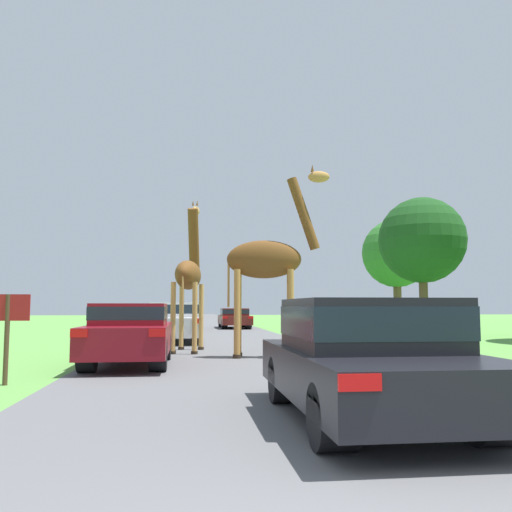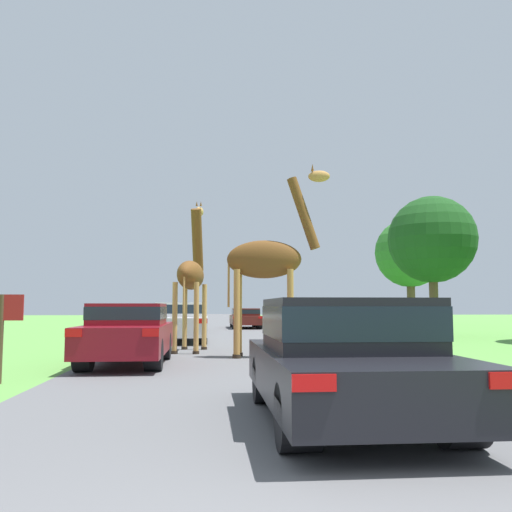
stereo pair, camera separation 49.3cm
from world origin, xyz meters
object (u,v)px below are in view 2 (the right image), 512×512
Objects in this scene: car_queue_right at (181,321)px; car_queue_left at (185,317)px; giraffe_companion at (192,273)px; car_far_ahead at (128,332)px; tree_right_cluster at (432,240)px; car_verge_right at (245,317)px; car_lead_maroon at (345,356)px; tree_centre_back at (410,253)px; giraffe_near_road at (269,262)px; sign_post at (1,321)px.

car_queue_right is 0.99× the size of car_queue_left.
giraffe_companion is 12.21m from car_queue_left.
tree_right_cluster is at bearing 42.82° from car_far_ahead.
car_verge_right is at bearing 88.62° from giraffe_companion.
car_far_ahead is (-0.80, -7.70, -0.03)m from car_queue_right.
car_lead_maroon is 0.87× the size of car_verge_right.
car_far_ahead is 0.55× the size of tree_centre_back.
giraffe_near_road is at bearing -92.20° from car_verge_right.
tree_centre_back is at bearing 16.77° from car_verge_right.
car_lead_maroon is 0.56× the size of tree_centre_back.
tree_right_cluster is at bearing 42.79° from giraffe_companion.
giraffe_near_road is 6.71m from sign_post.
car_queue_left is 2.96× the size of sign_post.
sign_post is at bearing -123.23° from tree_centre_back.
car_queue_right is (-2.50, 6.23, -1.66)m from giraffe_near_road.
giraffe_near_road is 2.95m from giraffe_companion.
sign_post is (-5.03, 3.41, 0.31)m from car_lead_maroon.
car_far_ahead is 28.70m from tree_centre_back.
car_queue_left is at bearing 91.49° from car_queue_right.
car_queue_right is 0.70× the size of tree_right_cluster.
car_verge_right is at bearing 88.47° from car_lead_maroon.
car_verge_right is (4.03, 20.20, -0.09)m from car_far_ahead.
car_far_ahead is at bearing -123.41° from tree_centre_back.
giraffe_companion is 3.11× the size of sign_post.
sign_post is (-5.74, -22.97, 0.41)m from car_verge_right.
giraffe_near_road is 12.73m from tree_right_cluster.
sign_post is (-2.30, -18.49, 0.29)m from car_queue_left.
car_queue_right is 11.88m from tree_right_cluster.
car_lead_maroon is 32.59m from tree_centre_back.
tree_right_cluster reaches higher than giraffe_near_road.
car_queue_left reaches higher than car_verge_right.
giraffe_companion reaches higher than car_verge_right.
tree_centre_back reaches higher than giraffe_near_road.
tree_right_cluster is (11.71, 10.85, 3.51)m from car_far_ahead.
car_lead_maroon is 0.95× the size of car_queue_right.
car_lead_maroon is (2.04, -9.79, -1.52)m from giraffe_companion.
car_queue_right is at bearing 76.50° from sign_post.
giraffe_near_road is 25.54m from tree_centre_back.
car_verge_right is 3.19× the size of sign_post.
giraffe_near_road is 3.99m from car_far_ahead.
car_queue_right is 12.91m from car_verge_right.
tree_right_cluster is at bearing 45.44° from sign_post.
tree_right_cluster is at bearing -106.97° from tree_centre_back.
giraffe_near_road is at bearing 40.23° from sign_post.
giraffe_near_road reaches higher than sign_post.
giraffe_companion is 10.12m from car_lead_maroon.
car_queue_left is at bearing 82.89° from sign_post.
tree_right_cluster is (10.91, 3.16, 3.49)m from car_queue_right.
giraffe_near_road is 14.59m from car_queue_left.
tree_centre_back is (15.63, 23.70, 4.22)m from car_far_ahead.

